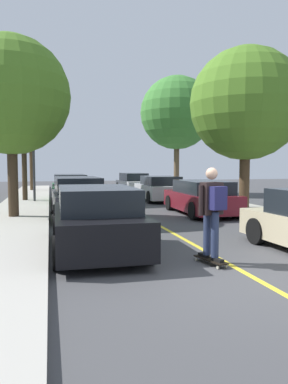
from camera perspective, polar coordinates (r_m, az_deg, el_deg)
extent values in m
plane|color=#424244|center=(6.79, 16.59, -12.54)|extent=(80.00, 80.00, 0.00)
cube|color=gold|center=(10.33, 5.09, -6.62)|extent=(0.12, 39.20, 0.01)
cube|color=black|center=(8.47, -7.30, -5.25)|extent=(1.86, 4.19, 0.74)
cube|color=black|center=(8.29, -7.27, -1.05)|extent=(1.62, 2.56, 0.52)
cylinder|color=black|center=(7.32, 0.59, -8.56)|extent=(0.23, 0.64, 0.64)
cylinder|color=black|center=(7.11, -12.92, -9.05)|extent=(0.23, 0.64, 0.64)
cylinder|color=black|center=(9.98, -3.32, -5.14)|extent=(0.23, 0.64, 0.64)
cylinder|color=black|center=(9.83, -13.11, -5.39)|extent=(0.23, 0.64, 0.64)
cube|color=#38383D|center=(13.99, -10.06, -1.56)|extent=(1.86, 4.21, 0.75)
cube|color=black|center=(14.10, -10.16, 1.13)|extent=(1.62, 2.84, 0.55)
cylinder|color=black|center=(12.75, -5.76, -3.12)|extent=(0.23, 0.64, 0.64)
cylinder|color=black|center=(12.58, -13.20, -3.31)|extent=(0.23, 0.64, 0.64)
cylinder|color=black|center=(15.48, -7.49, -1.85)|extent=(0.23, 0.64, 0.64)
cylinder|color=black|center=(15.34, -13.61, -1.99)|extent=(0.23, 0.64, 0.64)
cube|color=#1E5B33|center=(19.61, -11.26, 0.04)|extent=(1.79, 4.65, 0.74)
cube|color=black|center=(19.50, -11.28, 1.88)|extent=(1.57, 2.75, 0.52)
cylinder|color=black|center=(18.08, -8.42, -1.00)|extent=(0.22, 0.64, 0.64)
cylinder|color=black|center=(18.00, -13.63, -1.10)|extent=(0.22, 0.64, 0.64)
cylinder|color=black|center=(21.29, -9.25, -0.24)|extent=(0.22, 0.64, 0.64)
cylinder|color=black|center=(21.22, -13.66, -0.32)|extent=(0.22, 0.64, 0.64)
cylinder|color=black|center=(9.55, 16.85, -5.74)|extent=(0.24, 0.65, 0.64)
cube|color=maroon|center=(14.83, 8.59, -1.38)|extent=(1.85, 4.36, 0.66)
cube|color=black|center=(14.58, 8.94, 0.78)|extent=(1.60, 2.86, 0.48)
cylinder|color=black|center=(15.96, 3.96, -1.65)|extent=(0.24, 0.65, 0.64)
cylinder|color=black|center=(16.50, 9.36, -1.50)|extent=(0.24, 0.65, 0.64)
cylinder|color=black|center=(13.21, 7.61, -2.88)|extent=(0.24, 0.65, 0.64)
cylinder|color=black|center=(13.86, 13.91, -2.64)|extent=(0.24, 0.65, 0.64)
cube|color=#B7B7BC|center=(20.13, 2.37, 0.15)|extent=(1.92, 4.06, 0.69)
cube|color=black|center=(19.90, 2.54, 1.77)|extent=(1.68, 2.43, 0.46)
cylinder|color=black|center=(21.20, -0.92, -0.20)|extent=(0.23, 0.64, 0.64)
cylinder|color=black|center=(21.66, 3.64, -0.12)|extent=(0.23, 0.64, 0.64)
cylinder|color=black|center=(18.64, 0.89, -0.80)|extent=(0.23, 0.64, 0.64)
cylinder|color=black|center=(19.16, 6.00, -0.69)|extent=(0.23, 0.64, 0.64)
cube|color=#B7B7BC|center=(26.32, -1.61, 1.05)|extent=(1.84, 4.30, 0.65)
cube|color=black|center=(26.32, -1.63, 2.33)|extent=(1.59, 2.56, 0.53)
cylinder|color=black|center=(27.55, -3.96, 0.79)|extent=(0.24, 0.65, 0.64)
cylinder|color=black|center=(27.92, -0.72, 0.84)|extent=(0.24, 0.65, 0.64)
cylinder|color=black|center=(24.76, -2.62, 0.42)|extent=(0.24, 0.65, 0.64)
cylinder|color=black|center=(25.17, 0.96, 0.48)|extent=(0.24, 0.65, 0.64)
cylinder|color=#3D2D1E|center=(13.75, -19.43, 2.64)|extent=(0.35, 0.35, 2.97)
sphere|color=#4C7A23|center=(13.95, -19.70, 13.75)|extent=(4.07, 4.07, 4.07)
cylinder|color=#3D2D1E|center=(20.00, -17.82, 3.62)|extent=(0.26, 0.26, 3.35)
sphere|color=#2D6B28|center=(20.21, -18.01, 12.27)|extent=(4.31, 4.31, 4.31)
cylinder|color=#4C3823|center=(27.92, -16.82, 4.46)|extent=(0.29, 0.29, 4.05)
sphere|color=olive|center=(28.16, -16.96, 11.45)|extent=(4.30, 4.30, 4.30)
cylinder|color=#4C3823|center=(16.29, 15.11, 2.84)|extent=(0.43, 0.43, 2.91)
sphere|color=#4C7A23|center=(16.48, 15.31, 12.86)|extent=(4.67, 4.67, 4.67)
cylinder|color=brown|center=(24.26, 4.99, 4.45)|extent=(0.35, 0.35, 3.84)
sphere|color=#3D7F33|center=(24.49, 5.04, 11.97)|extent=(4.67, 4.67, 4.67)
cylinder|color=#38383D|center=(19.28, -16.55, 6.52)|extent=(0.12, 0.12, 5.29)
cube|color=#EAE5C6|center=(19.60, -16.72, 14.62)|extent=(0.36, 0.24, 0.20)
cube|color=black|center=(7.48, 10.15, -10.13)|extent=(0.41, 0.87, 0.02)
cylinder|color=beige|center=(7.71, 8.01, -10.17)|extent=(0.04, 0.06, 0.06)
cylinder|color=beige|center=(7.82, 9.16, -9.98)|extent=(0.04, 0.06, 0.06)
cylinder|color=beige|center=(7.18, 11.21, -11.28)|extent=(0.04, 0.06, 0.06)
cylinder|color=beige|center=(7.30, 12.40, -11.05)|extent=(0.04, 0.06, 0.06)
cube|color=#99999E|center=(7.75, 8.59, -9.79)|extent=(0.11, 0.06, 0.02)
cube|color=#99999E|center=(7.23, 11.82, -10.86)|extent=(0.11, 0.06, 0.02)
cube|color=black|center=(7.64, 9.13, -9.49)|extent=(0.16, 0.28, 0.06)
cube|color=black|center=(7.30, 11.22, -10.16)|extent=(0.16, 0.28, 0.06)
cylinder|color=#283351|center=(7.47, 9.63, -6.16)|extent=(0.18, 0.18, 0.87)
cylinder|color=#283351|center=(7.28, 10.78, -6.44)|extent=(0.18, 0.18, 0.87)
cube|color=black|center=(7.28, 10.27, -0.96)|extent=(0.44, 0.31, 0.62)
sphere|color=tan|center=(7.25, 10.31, 2.79)|extent=(0.23, 0.23, 0.23)
cylinder|color=black|center=(7.14, 8.71, -1.27)|extent=(0.11, 0.11, 0.58)
cylinder|color=black|center=(7.44, 11.76, -1.10)|extent=(0.11, 0.11, 0.58)
cube|color=#1E1E4C|center=(7.12, 11.25, -0.93)|extent=(0.33, 0.24, 0.44)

